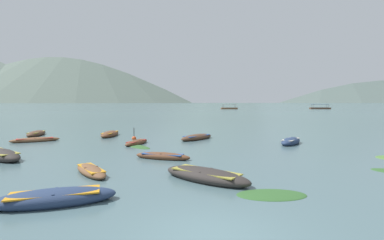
# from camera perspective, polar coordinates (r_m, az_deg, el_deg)

# --- Properties ---
(ground_plane) EXTENTS (6000.00, 6000.00, 0.00)m
(ground_plane) POSITION_cam_1_polar(r_m,az_deg,el_deg) (1506.90, -6.26, 3.54)
(ground_plane) COLOR #476066
(mountain_1) EXTENTS (1187.18, 1187.18, 344.64)m
(mountain_1) POSITION_cam_1_polar(r_m,az_deg,el_deg) (1423.08, -20.67, 10.28)
(mountain_1) COLOR #56665B
(mountain_1) RESTS_ON ground
(mountain_2) EXTENTS (1592.67, 1592.67, 425.20)m
(mountain_2) POSITION_cam_1_polar(r_m,az_deg,el_deg) (1875.22, 3.74, 10.09)
(mountain_2) COLOR #56665B
(mountain_2) RESTS_ON ground
(mountain_3) EXTENTS (1263.55, 1263.55, 338.54)m
(mountain_3) POSITION_cam_1_polar(r_m,az_deg,el_deg) (1658.47, 25.79, 9.07)
(mountain_3) COLOR #4C5B56
(mountain_3) RESTS_ON ground
(mountain_4) EXTENTS (637.19, 637.19, 216.34)m
(mountain_4) POSITION_cam_1_polar(r_m,az_deg,el_deg) (2377.56, 32.73, 5.64)
(mountain_4) COLOR #56665B
(mountain_4) RESTS_ON ground
(rowboat_0) EXTENTS (2.15, 3.16, 0.46)m
(rowboat_0) POSITION_cam_1_polar(r_m,az_deg,el_deg) (23.50, -11.20, -4.50)
(rowboat_0) COLOR brown
(rowboat_0) RESTS_ON ground
(rowboat_1) EXTENTS (3.97, 2.40, 0.48)m
(rowboat_1) POSITION_cam_1_polar(r_m,az_deg,el_deg) (28.14, -29.25, -3.55)
(rowboat_1) COLOR brown
(rowboat_1) RESTS_ON ground
(rowboat_2) EXTENTS (2.46, 3.30, 0.45)m
(rowboat_2) POSITION_cam_1_polar(r_m,az_deg,el_deg) (14.64, -19.81, -9.66)
(rowboat_2) COLOR brown
(rowboat_2) RESTS_ON ground
(rowboat_3) EXTENTS (3.16, 3.38, 0.67)m
(rowboat_3) POSITION_cam_1_polar(r_m,az_deg,el_deg) (24.62, 19.40, -4.13)
(rowboat_3) COLOR navy
(rowboat_3) RESTS_ON ground
(rowboat_4) EXTENTS (3.85, 3.77, 0.60)m
(rowboat_4) POSITION_cam_1_polar(r_m,az_deg,el_deg) (26.03, 0.97, -3.54)
(rowboat_4) COLOR #4C3323
(rowboat_4) RESTS_ON ground
(rowboat_5) EXTENTS (1.47, 3.94, 0.61)m
(rowboat_5) POSITION_cam_1_polar(r_m,az_deg,el_deg) (33.20, -29.05, -2.44)
(rowboat_5) COLOR #4C3323
(rowboat_5) RESTS_ON ground
(rowboat_6) EXTENTS (4.17, 2.03, 0.65)m
(rowboat_6) POSITION_cam_1_polar(r_m,az_deg,el_deg) (10.94, -26.03, -14.06)
(rowboat_6) COLOR navy
(rowboat_6) RESTS_ON ground
(rowboat_7) EXTENTS (1.82, 4.18, 0.64)m
(rowboat_7) POSITION_cam_1_polar(r_m,az_deg,el_deg) (29.72, -16.33, -2.77)
(rowboat_7) COLOR brown
(rowboat_7) RESTS_ON ground
(rowboat_8) EXTENTS (4.15, 4.07, 0.74)m
(rowboat_8) POSITION_cam_1_polar(r_m,az_deg,el_deg) (20.81, -34.24, -5.90)
(rowboat_8) COLOR #2D2826
(rowboat_8) RESTS_ON ground
(rowboat_10) EXTENTS (3.61, 2.27, 0.49)m
(rowboat_10) POSITION_cam_1_polar(r_m,az_deg,el_deg) (17.35, -5.98, -7.33)
(rowboat_10) COLOR brown
(rowboat_10) RESTS_ON ground
(rowboat_11) EXTENTS (4.15, 4.04, 0.67)m
(rowboat_11) POSITION_cam_1_polar(r_m,az_deg,el_deg) (12.69, 2.83, -11.20)
(rowboat_11) COLOR #2D2826
(rowboat_11) RESTS_ON ground
(ferry_1) EXTENTS (9.72, 5.05, 2.54)m
(ferry_1) POSITION_cam_1_polar(r_m,az_deg,el_deg) (150.76, 24.54, 2.21)
(ferry_1) COLOR #4C3323
(ferry_1) RESTS_ON ground
(ferry_2) EXTENTS (7.95, 3.31, 2.54)m
(ferry_2) POSITION_cam_1_polar(r_m,az_deg,el_deg) (136.36, 7.55, 2.40)
(ferry_2) COLOR brown
(ferry_2) RESTS_ON ground
(mooring_buoy) EXTENTS (0.41, 0.41, 1.20)m
(mooring_buoy) POSITION_cam_1_polar(r_m,az_deg,el_deg) (26.62, -11.68, -3.64)
(mooring_buoy) COLOR #DB4C1E
(mooring_buoy) RESTS_ON ground
(weed_patch_3) EXTENTS (2.73, 3.34, 0.14)m
(weed_patch_3) POSITION_cam_1_polar(r_m,az_deg,el_deg) (22.31, -11.02, -5.32)
(weed_patch_3) COLOR #2D5628
(weed_patch_3) RESTS_ON ground
(weed_patch_4) EXTENTS (2.74, 1.62, 0.14)m
(weed_patch_4) POSITION_cam_1_polar(r_m,az_deg,el_deg) (11.23, 15.83, -14.44)
(weed_patch_4) COLOR #2D5628
(weed_patch_4) RESTS_ON ground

